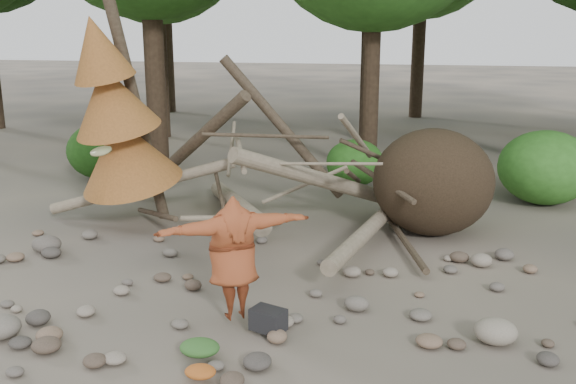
# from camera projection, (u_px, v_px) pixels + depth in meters

# --- Properties ---
(ground) EXTENTS (120.00, 120.00, 0.00)m
(ground) POSITION_uv_depth(u_px,v_px,m) (228.00, 321.00, 8.42)
(ground) COLOR #514C44
(ground) RESTS_ON ground
(deadfall_pile) EXTENTS (8.55, 5.24, 3.30)m
(deadfall_pile) POSITION_uv_depth(u_px,v_px,m) (401.00, 184.00, 11.79)
(deadfall_pile) COLOR #332619
(deadfall_pile) RESTS_ON ground
(dead_conifer) EXTENTS (2.06, 2.16, 4.35)m
(dead_conifer) POSITION_uv_depth(u_px,v_px,m) (117.00, 119.00, 11.71)
(dead_conifer) COLOR #4C3F30
(dead_conifer) RESTS_ON ground
(bush_left) EXTENTS (1.80, 1.80, 1.44)m
(bush_left) POSITION_uv_depth(u_px,v_px,m) (103.00, 150.00, 16.17)
(bush_left) COLOR #215216
(bush_left) RESTS_ON ground
(bush_mid) EXTENTS (1.40, 1.40, 1.12)m
(bush_mid) POSITION_uv_depth(u_px,v_px,m) (355.00, 163.00, 15.51)
(bush_mid) COLOR #2C681E
(bush_mid) RESTS_ON ground
(bush_right) EXTENTS (2.00, 2.00, 1.60)m
(bush_right) POSITION_uv_depth(u_px,v_px,m) (545.00, 167.00, 13.84)
(bush_right) COLOR #377C26
(bush_right) RESTS_ON ground
(frisbee_thrower) EXTENTS (3.17, 1.55, 2.09)m
(frisbee_thrower) POSITION_uv_depth(u_px,v_px,m) (233.00, 257.00, 8.18)
(frisbee_thrower) COLOR #934021
(frisbee_thrower) RESTS_ON ground
(backpack) EXTENTS (0.49, 0.41, 0.28)m
(backpack) POSITION_uv_depth(u_px,v_px,m) (268.00, 324.00, 8.03)
(backpack) COLOR black
(backpack) RESTS_ON ground
(cloth_green) EXTENTS (0.47, 0.40, 0.18)m
(cloth_green) POSITION_uv_depth(u_px,v_px,m) (200.00, 351.00, 7.45)
(cloth_green) COLOR #305F26
(cloth_green) RESTS_ON ground
(cloth_orange) EXTENTS (0.35, 0.29, 0.13)m
(cloth_orange) POSITION_uv_depth(u_px,v_px,m) (200.00, 376.00, 6.98)
(cloth_orange) COLOR #A9531D
(cloth_orange) RESTS_ON ground
(boulder_front_left) EXTENTS (0.49, 0.44, 0.29)m
(boulder_front_left) POSITION_uv_depth(u_px,v_px,m) (1.00, 327.00, 7.94)
(boulder_front_left) COLOR slate
(boulder_front_left) RESTS_ON ground
(boulder_mid_right) EXTENTS (0.52, 0.47, 0.31)m
(boulder_mid_right) POSITION_uv_depth(u_px,v_px,m) (496.00, 331.00, 7.80)
(boulder_mid_right) COLOR gray
(boulder_mid_right) RESTS_ON ground
(boulder_mid_left) EXTENTS (0.50, 0.45, 0.30)m
(boulder_mid_left) POSITION_uv_depth(u_px,v_px,m) (47.00, 244.00, 10.94)
(boulder_mid_left) COLOR #5F5850
(boulder_mid_left) RESTS_ON ground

